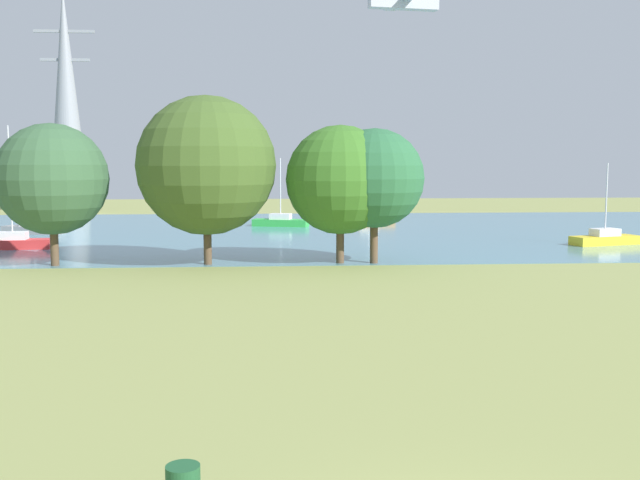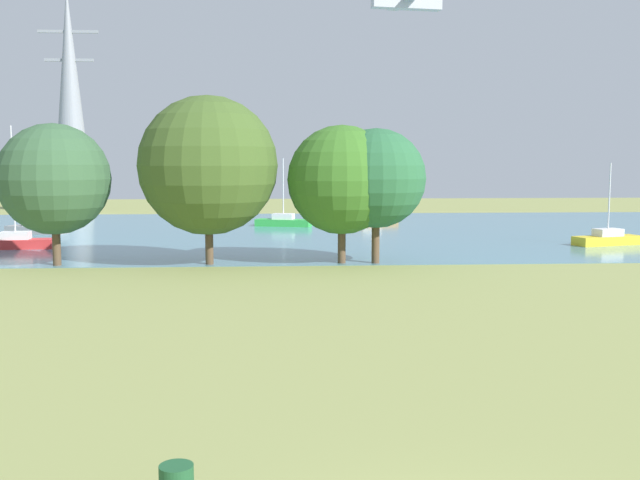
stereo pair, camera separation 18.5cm
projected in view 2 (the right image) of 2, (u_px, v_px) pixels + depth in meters
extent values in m
plane|color=#8C9351|center=(333.00, 292.00, 32.09)|extent=(160.00, 160.00, 0.00)
cube|color=teal|center=(306.00, 231.00, 59.87)|extent=(140.00, 40.00, 0.02)
cube|color=orange|center=(372.00, 219.00, 68.61)|extent=(4.85, 1.66, 0.60)
cube|color=white|center=(372.00, 213.00, 68.55)|extent=(1.84, 1.16, 0.50)
cylinder|color=silver|center=(372.00, 186.00, 68.28)|extent=(0.10, 0.10, 5.55)
cube|color=yellow|center=(608.00, 240.00, 49.89)|extent=(5.03, 2.74, 0.60)
cube|color=white|center=(608.00, 232.00, 49.83)|extent=(2.03, 1.55, 0.50)
cylinder|color=silver|center=(609.00, 200.00, 49.60)|extent=(0.10, 0.10, 4.93)
cube|color=red|center=(16.00, 244.00, 47.81)|extent=(4.90, 1.86, 0.60)
cube|color=white|center=(15.00, 235.00, 47.75)|extent=(1.88, 1.23, 0.50)
cylinder|color=silver|center=(13.00, 183.00, 47.39)|extent=(0.10, 0.10, 7.31)
cube|color=green|center=(283.00, 223.00, 64.25)|extent=(5.03, 2.74, 0.60)
cube|color=white|center=(283.00, 216.00, 64.19)|extent=(2.03, 1.54, 0.50)
cylinder|color=silver|center=(283.00, 189.00, 63.93)|extent=(0.10, 0.10, 5.30)
cube|color=gray|center=(37.00, 230.00, 57.73)|extent=(5.03, 2.85, 0.60)
cube|color=white|center=(37.00, 223.00, 57.67)|extent=(2.04, 1.58, 0.50)
cylinder|color=silver|center=(35.00, 194.00, 57.43)|extent=(0.10, 0.10, 5.01)
cylinder|color=brown|center=(56.00, 242.00, 39.98)|extent=(0.44, 0.44, 2.60)
sphere|color=#355A39|center=(54.00, 179.00, 39.62)|extent=(5.99, 5.99, 5.99)
cylinder|color=brown|center=(209.00, 239.00, 40.42)|extent=(0.44, 0.44, 2.78)
sphere|color=#3E5925|center=(208.00, 165.00, 39.99)|extent=(7.57, 7.57, 7.57)
cylinder|color=brown|center=(342.00, 241.00, 40.92)|extent=(0.44, 0.44, 2.53)
sphere|color=#386C24|center=(342.00, 180.00, 40.56)|extent=(6.02, 6.02, 6.02)
cylinder|color=brown|center=(376.00, 238.00, 40.87)|extent=(0.44, 0.44, 2.80)
sphere|color=#2A633C|center=(376.00, 178.00, 40.51)|extent=(5.49, 5.49, 5.49)
cone|color=gray|center=(70.00, 101.00, 79.92)|extent=(4.40, 4.40, 24.40)
cube|color=gray|center=(68.00, 32.00, 79.14)|extent=(6.40, 0.30, 0.30)
cube|color=gray|center=(69.00, 60.00, 79.46)|extent=(5.20, 0.30, 0.30)
cube|color=silver|center=(407.00, 3.00, 66.17)|extent=(6.49, 2.06, 1.10)
cube|color=silver|center=(407.00, 1.00, 66.15)|extent=(2.36, 8.47, 0.16)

